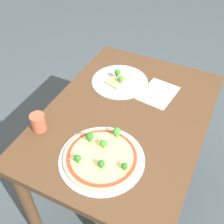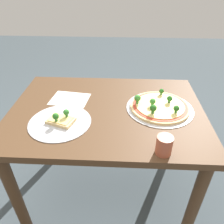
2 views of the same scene
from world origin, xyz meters
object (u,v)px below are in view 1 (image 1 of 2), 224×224
(pizza_tray_slice, at_px, (120,80))
(pizza_tray_whole, at_px, (102,157))
(dining_table, at_px, (125,130))
(drinking_cup, at_px, (38,122))

(pizza_tray_slice, bearing_deg, pizza_tray_whole, 16.65)
(pizza_tray_whole, xyz_separation_m, pizza_tray_slice, (-0.51, -0.15, -0.00))
(dining_table, xyz_separation_m, pizza_tray_slice, (-0.22, -0.14, 0.12))
(pizza_tray_whole, relative_size, pizza_tray_slice, 1.16)
(dining_table, height_order, pizza_tray_slice, pizza_tray_slice)
(pizza_tray_whole, height_order, pizza_tray_slice, pizza_tray_whole)
(dining_table, relative_size, pizza_tray_whole, 2.91)
(pizza_tray_slice, bearing_deg, drinking_cup, -21.10)
(dining_table, bearing_deg, pizza_tray_slice, -148.39)
(dining_table, bearing_deg, drinking_cup, -51.12)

